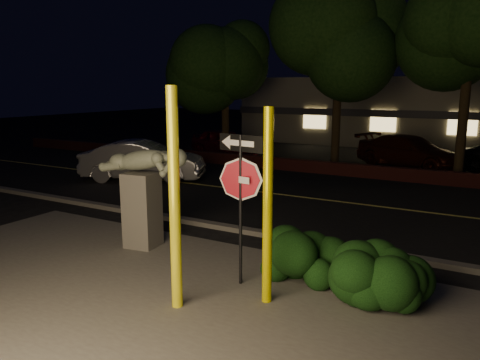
# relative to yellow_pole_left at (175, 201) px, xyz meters

# --- Properties ---
(ground) EXTENTS (90.00, 90.00, 0.00)m
(ground) POSITION_rel_yellow_pole_left_xyz_m (0.44, 11.01, -1.75)
(ground) COLOR black
(ground) RESTS_ON ground
(patio) EXTENTS (14.00, 6.00, 0.02)m
(patio) POSITION_rel_yellow_pole_left_xyz_m (0.44, 0.01, -1.74)
(patio) COLOR #4C4944
(patio) RESTS_ON ground
(road) EXTENTS (80.00, 8.00, 0.01)m
(road) POSITION_rel_yellow_pole_left_xyz_m (0.44, 8.01, -1.74)
(road) COLOR black
(road) RESTS_ON ground
(lane_marking) EXTENTS (80.00, 0.12, 0.00)m
(lane_marking) POSITION_rel_yellow_pole_left_xyz_m (0.44, 8.01, -1.73)
(lane_marking) COLOR #CCC251
(lane_marking) RESTS_ON road
(curb) EXTENTS (80.00, 0.25, 0.12)m
(curb) POSITION_rel_yellow_pole_left_xyz_m (0.44, 3.91, -1.69)
(curb) COLOR #4C4944
(curb) RESTS_ON ground
(brick_wall) EXTENTS (40.00, 0.35, 0.50)m
(brick_wall) POSITION_rel_yellow_pole_left_xyz_m (0.44, 12.31, -1.50)
(brick_wall) COLOR #481917
(brick_wall) RESTS_ON ground
(parking_lot) EXTENTS (40.00, 12.00, 0.01)m
(parking_lot) POSITION_rel_yellow_pole_left_xyz_m (0.44, 18.01, -1.74)
(parking_lot) COLOR black
(parking_lot) RESTS_ON ground
(building) EXTENTS (22.00, 10.20, 4.00)m
(building) POSITION_rel_yellow_pole_left_xyz_m (0.44, 26.00, 0.25)
(building) COLOR gray
(building) RESTS_ON ground
(tree_far_a) EXTENTS (4.60, 4.60, 7.43)m
(tree_far_a) POSITION_rel_yellow_pole_left_xyz_m (-7.56, 14.01, 3.59)
(tree_far_a) COLOR black
(tree_far_a) RESTS_ON ground
(tree_far_b) EXTENTS (5.20, 5.20, 8.41)m
(tree_far_b) POSITION_rel_yellow_pole_left_xyz_m (-2.06, 14.21, 4.30)
(tree_far_b) COLOR black
(tree_far_b) RESTS_ON ground
(tree_far_c) EXTENTS (4.80, 4.80, 7.84)m
(tree_far_c) POSITION_rel_yellow_pole_left_xyz_m (2.94, 13.81, 3.91)
(tree_far_c) COLOR black
(tree_far_c) RESTS_ON ground
(yellow_pole_left) EXTENTS (0.17, 0.17, 3.50)m
(yellow_pole_left) POSITION_rel_yellow_pole_left_xyz_m (0.00, 0.00, 0.00)
(yellow_pole_left) COLOR yellow
(yellow_pole_left) RESTS_ON ground
(yellow_pole_right) EXTENTS (0.16, 0.16, 3.19)m
(yellow_pole_right) POSITION_rel_yellow_pole_left_xyz_m (1.17, 0.86, -0.16)
(yellow_pole_right) COLOR #E0D300
(yellow_pole_right) RESTS_ON ground
(signpost) EXTENTS (0.90, 0.17, 2.68)m
(signpost) POSITION_rel_yellow_pole_left_xyz_m (0.45, 1.26, 0.16)
(signpost) COLOR black
(signpost) RESTS_ON ground
(sculpture) EXTENTS (2.09, 0.83, 2.23)m
(sculpture) POSITION_rel_yellow_pole_left_xyz_m (-2.36, 1.97, -0.38)
(sculpture) COLOR #4C4944
(sculpture) RESTS_ON ground
(hedge_center) EXTENTS (2.03, 1.21, 0.99)m
(hedge_center) POSITION_rel_yellow_pole_left_xyz_m (1.29, 1.97, -1.25)
(hedge_center) COLOR black
(hedge_center) RESTS_ON ground
(hedge_right) EXTENTS (1.80, 1.44, 1.04)m
(hedge_right) POSITION_rel_yellow_pole_left_xyz_m (2.77, 1.41, -1.23)
(hedge_right) COLOR black
(hedge_right) RESTS_ON ground
(hedge_far_right) EXTENTS (1.86, 1.52, 1.12)m
(hedge_far_right) POSITION_rel_yellow_pole_left_xyz_m (2.68, 1.81, -1.19)
(hedge_far_right) COLOR black
(hedge_far_right) RESTS_ON ground
(silver_sedan) EXTENTS (4.76, 3.26, 1.49)m
(silver_sedan) POSITION_rel_yellow_pole_left_xyz_m (-7.34, 7.69, -1.01)
(silver_sedan) COLOR #BBBCC1
(silver_sedan) RESTS_ON ground
(parked_car_red) EXTENTS (4.30, 2.88, 1.36)m
(parked_car_red) POSITION_rel_yellow_pole_left_xyz_m (-8.03, 14.59, -1.07)
(parked_car_red) COLOR maroon
(parked_car_red) RESTS_ON ground
(parked_car_darkred) EXTENTS (5.14, 3.57, 1.38)m
(parked_car_darkred) POSITION_rel_yellow_pole_left_xyz_m (0.85, 15.55, -1.06)
(parked_car_darkred) COLOR #3B120A
(parked_car_darkred) RESTS_ON ground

